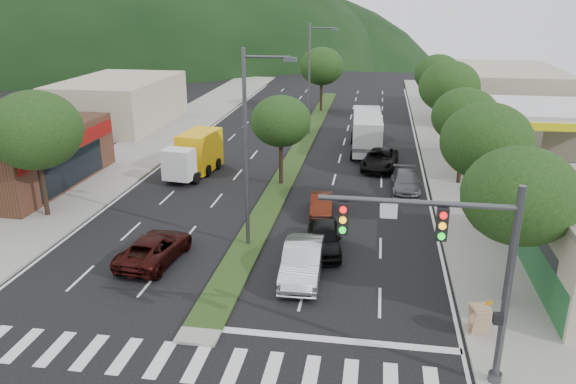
% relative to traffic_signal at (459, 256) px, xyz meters
% --- Properties ---
extents(ground, '(160.00, 160.00, 0.00)m').
position_rel_traffic_signal_xyz_m(ground, '(-9.03, 1.54, -4.65)').
color(ground, black).
rests_on(ground, ground).
extents(sidewalk_right, '(5.00, 90.00, 0.15)m').
position_rel_traffic_signal_xyz_m(sidewalk_right, '(3.47, 26.54, -4.57)').
color(sidewalk_right, gray).
rests_on(sidewalk_right, ground).
extents(sidewalk_left, '(6.00, 90.00, 0.15)m').
position_rel_traffic_signal_xyz_m(sidewalk_left, '(-22.03, 26.54, -4.57)').
color(sidewalk_left, gray).
rests_on(sidewalk_left, ground).
extents(median, '(1.60, 56.00, 0.12)m').
position_rel_traffic_signal_xyz_m(median, '(-9.03, 29.54, -4.59)').
color(median, '#1E3613').
rests_on(median, ground).
extents(crosswalk, '(19.00, 2.20, 0.01)m').
position_rel_traffic_signal_xyz_m(crosswalk, '(-9.03, -0.46, -4.64)').
color(crosswalk, silver).
rests_on(crosswalk, ground).
extents(traffic_signal, '(6.12, 0.40, 7.00)m').
position_rel_traffic_signal_xyz_m(traffic_signal, '(0.00, 0.00, 0.00)').
color(traffic_signal, '#47494C').
rests_on(traffic_signal, ground).
extents(gas_canopy, '(12.20, 8.20, 5.25)m').
position_rel_traffic_signal_xyz_m(gas_canopy, '(9.97, 23.54, 0.00)').
color(gas_canopy, silver).
rests_on(gas_canopy, ground).
extents(shop_left, '(10.15, 12.00, 4.00)m').
position_rel_traffic_signal_xyz_m(shop_left, '(-27.49, 16.54, -2.64)').
color(shop_left, '#322112').
rests_on(shop_left, ground).
extents(bldg_left_far, '(9.00, 14.00, 4.60)m').
position_rel_traffic_signal_xyz_m(bldg_left_far, '(-28.03, 35.54, -2.35)').
color(bldg_left_far, '#AFA48B').
rests_on(bldg_left_far, ground).
extents(bldg_right_far, '(10.00, 16.00, 5.20)m').
position_rel_traffic_signal_xyz_m(bldg_right_far, '(10.47, 45.54, -2.05)').
color(bldg_right_far, '#AFA48B').
rests_on(bldg_right_far, ground).
extents(hill_far, '(176.00, 132.00, 82.00)m').
position_rel_traffic_signal_xyz_m(hill_far, '(-89.03, 111.54, -4.65)').
color(hill_far, black).
rests_on(hill_far, ground).
extents(tree_r_a, '(4.60, 4.60, 6.63)m').
position_rel_traffic_signal_xyz_m(tree_r_a, '(2.97, 5.54, 0.17)').
color(tree_r_a, black).
rests_on(tree_r_a, sidewalk_right).
extents(tree_r_b, '(4.80, 4.80, 6.94)m').
position_rel_traffic_signal_xyz_m(tree_r_b, '(2.97, 13.54, 0.39)').
color(tree_r_b, black).
rests_on(tree_r_b, sidewalk_right).
extents(tree_r_c, '(4.40, 4.40, 6.48)m').
position_rel_traffic_signal_xyz_m(tree_r_c, '(2.97, 21.54, 0.10)').
color(tree_r_c, black).
rests_on(tree_r_c, sidewalk_right).
extents(tree_r_d, '(5.00, 5.00, 7.17)m').
position_rel_traffic_signal_xyz_m(tree_r_d, '(2.97, 31.54, 0.54)').
color(tree_r_d, black).
rests_on(tree_r_d, sidewalk_right).
extents(tree_r_e, '(4.60, 4.60, 6.71)m').
position_rel_traffic_signal_xyz_m(tree_r_e, '(2.97, 41.54, 0.25)').
color(tree_r_e, black).
rests_on(tree_r_e, sidewalk_right).
extents(tree_med_near, '(4.00, 4.00, 6.02)m').
position_rel_traffic_signal_xyz_m(tree_med_near, '(-9.03, 19.54, -0.22)').
color(tree_med_near, black).
rests_on(tree_med_near, median).
extents(tree_med_far, '(4.80, 4.80, 6.94)m').
position_rel_traffic_signal_xyz_m(tree_med_far, '(-9.03, 45.54, 0.36)').
color(tree_med_far, black).
rests_on(tree_med_far, median).
extents(tree_l_a, '(5.20, 5.20, 7.25)m').
position_rel_traffic_signal_xyz_m(tree_l_a, '(-21.53, 11.54, 0.54)').
color(tree_l_a, black).
rests_on(tree_l_a, sidewalk_left).
extents(streetlight_near, '(2.60, 0.25, 10.00)m').
position_rel_traffic_signal_xyz_m(streetlight_near, '(-8.82, 9.54, 0.94)').
color(streetlight_near, '#47494C').
rests_on(streetlight_near, ground).
extents(streetlight_mid, '(2.60, 0.25, 10.00)m').
position_rel_traffic_signal_xyz_m(streetlight_mid, '(-8.82, 34.54, 0.94)').
color(streetlight_mid, '#47494C').
rests_on(streetlight_mid, ground).
extents(sedan_silver, '(1.87, 4.96, 1.61)m').
position_rel_traffic_signal_xyz_m(sedan_silver, '(-5.78, 6.51, -3.84)').
color(sedan_silver, '#B4B7BC').
rests_on(sedan_silver, ground).
extents(suv_maroon, '(2.74, 5.11, 1.36)m').
position_rel_traffic_signal_xyz_m(suv_maroon, '(-13.08, 7.02, -3.96)').
color(suv_maroon, black).
rests_on(suv_maroon, ground).
extents(car_queue_a, '(2.21, 4.48, 1.47)m').
position_rel_traffic_signal_xyz_m(car_queue_a, '(-5.09, 9.49, -3.91)').
color(car_queue_a, black).
rests_on(car_queue_a, ground).
extents(car_queue_b, '(1.86, 4.44, 1.28)m').
position_rel_traffic_signal_xyz_m(car_queue_b, '(-0.68, 19.49, -4.00)').
color(car_queue_b, '#525157').
rests_on(car_queue_b, ground).
extents(car_queue_c, '(1.56, 3.72, 1.20)m').
position_rel_traffic_signal_xyz_m(car_queue_c, '(-5.74, 14.49, -4.05)').
color(car_queue_c, '#4A170C').
rests_on(car_queue_c, ground).
extents(car_queue_d, '(2.96, 5.41, 1.44)m').
position_rel_traffic_signal_xyz_m(car_queue_d, '(-2.40, 24.49, -3.93)').
color(car_queue_d, black).
rests_on(car_queue_d, ground).
extents(box_truck, '(2.91, 6.17, 2.94)m').
position_rel_traffic_signal_xyz_m(box_truck, '(-15.55, 21.10, -3.26)').
color(box_truck, silver).
rests_on(box_truck, ground).
extents(motorhome, '(2.85, 8.17, 3.10)m').
position_rel_traffic_signal_xyz_m(motorhome, '(-3.53, 29.38, -2.99)').
color(motorhome, '#BDBDBD').
rests_on(motorhome, ground).
extents(a_frame_sign, '(0.86, 0.93, 1.52)m').
position_rel_traffic_signal_xyz_m(a_frame_sign, '(1.47, 2.86, -3.82)').
color(a_frame_sign, tan).
rests_on(a_frame_sign, sidewalk_right).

